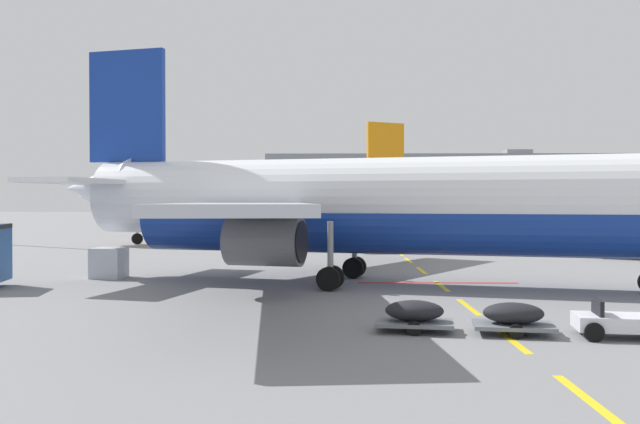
% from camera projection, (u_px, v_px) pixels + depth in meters
% --- Properties ---
extents(apron_paint_markings, '(8.00, 98.72, 0.01)m').
position_uv_depth(apron_paint_markings, '(401.00, 255.00, 51.13)').
color(apron_paint_markings, yellow).
rests_on(apron_paint_markings, ground).
extents(airliner_foreground, '(34.45, 33.58, 12.20)m').
position_uv_depth(airliner_foreground, '(372.00, 204.00, 32.98)').
color(airliner_foreground, white).
rests_on(airliner_foreground, ground).
extents(airliner_mid_left, '(34.96, 33.17, 12.80)m').
position_uv_depth(airliner_mid_left, '(267.00, 200.00, 69.15)').
color(airliner_mid_left, silver).
rests_on(airliner_mid_left, ground).
extents(baggage_train, '(8.72, 2.73, 1.14)m').
position_uv_depth(baggage_train, '(514.00, 318.00, 20.62)').
color(baggage_train, silver).
rests_on(baggage_train, ground).
extents(uld_cargo_container, '(1.75, 1.71, 1.60)m').
position_uv_depth(uld_cargo_container, '(109.00, 263.00, 35.83)').
color(uld_cargo_container, '#B7BCC6').
rests_on(uld_cargo_container, ground).
extents(terminal_satellite, '(89.88, 24.12, 16.10)m').
position_uv_depth(terminal_satellite, '(460.00, 187.00, 159.41)').
color(terminal_satellite, gray).
rests_on(terminal_satellite, ground).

